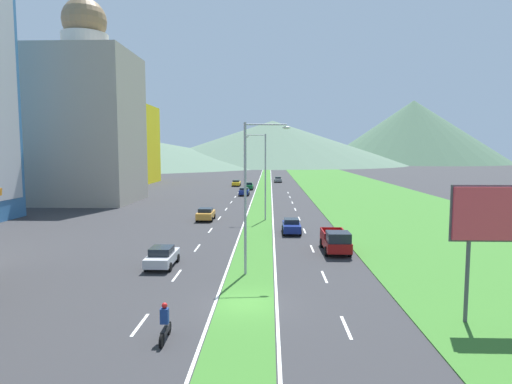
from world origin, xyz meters
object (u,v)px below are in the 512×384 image
at_px(car_0, 236,183).
at_px(car_4, 244,191).
at_px(street_lamp_mid, 263,172).
at_px(car_3, 291,226).
at_px(motorcycle_rider, 165,325).
at_px(car_2, 278,179).
at_px(car_5, 162,256).
at_px(street_lamp_near, 250,189).
at_px(car_1, 206,214).
at_px(car_6, 249,186).
at_px(pickup_truck_0, 336,241).

height_order(car_0, car_4, car_4).
distance_m(street_lamp_mid, car_3, 10.33).
xyz_separation_m(car_0, motorcycle_rider, (3.42, -86.00, -0.02)).
relative_size(car_2, car_5, 1.05).
distance_m(car_5, motorcycle_rider, 12.98).
distance_m(street_lamp_near, car_5, 8.68).
distance_m(car_0, car_1, 51.99).
relative_size(car_6, motorcycle_rider, 2.20).
bearing_deg(car_0, car_4, -171.76).
xyz_separation_m(car_4, pickup_truck_0, (10.56, -46.37, 0.20)).
xyz_separation_m(car_2, car_6, (-6.87, -22.33, 0.05)).
relative_size(car_1, motorcycle_rider, 2.08).
bearing_deg(car_0, street_lamp_mid, -171.89).
xyz_separation_m(car_3, pickup_truck_0, (3.33, -8.44, 0.20)).
height_order(car_0, car_6, car_6).
relative_size(street_lamp_mid, car_2, 2.41).
bearing_deg(car_3, motorcycle_rider, -15.17).
distance_m(car_2, car_5, 86.85).
distance_m(street_lamp_mid, car_5, 23.45).
bearing_deg(car_3, car_5, -37.70).
bearing_deg(car_3, car_4, -169.22).
relative_size(car_3, car_5, 0.98).
relative_size(street_lamp_near, car_3, 2.55).
bearing_deg(car_3, pickup_truck_0, 21.56).
bearing_deg(car_5, car_3, -37.70).
xyz_separation_m(car_3, car_5, (-10.29, -13.32, -0.01)).
bearing_deg(car_4, car_2, -11.65).
bearing_deg(car_4, car_3, -169.22).
height_order(street_lamp_near, street_lamp_mid, street_lamp_mid).
height_order(street_lamp_near, car_4, street_lamp_near).
distance_m(street_lamp_mid, car_1, 8.86).
bearing_deg(car_3, car_0, -170.15).
xyz_separation_m(street_lamp_mid, car_4, (-4.16, 29.57, -5.23)).
bearing_deg(street_lamp_near, car_5, 163.93).
relative_size(car_5, motorcycle_rider, 2.11).
xyz_separation_m(car_4, car_6, (0.34, 12.66, 0.04)).
xyz_separation_m(car_1, car_5, (-0.08, -21.44, -0.02)).
bearing_deg(car_1, street_lamp_near, -164.30).
relative_size(car_2, pickup_truck_0, 0.82).
bearing_deg(car_3, car_1, -128.51).
distance_m(car_1, car_3, 13.05).
height_order(pickup_truck_0, motorcycle_rider, pickup_truck_0).
distance_m(car_0, motorcycle_rider, 86.07).
bearing_deg(street_lamp_near, car_0, 95.15).
xyz_separation_m(car_5, motorcycle_rider, (3.28, -12.56, -0.02)).
bearing_deg(street_lamp_near, car_2, 87.64).
relative_size(car_3, motorcycle_rider, 2.06).
bearing_deg(car_4, street_lamp_mid, -172.00).
height_order(street_lamp_near, motorcycle_rider, street_lamp_near).
xyz_separation_m(street_lamp_near, pickup_truck_0, (6.98, 6.79, -5.03)).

